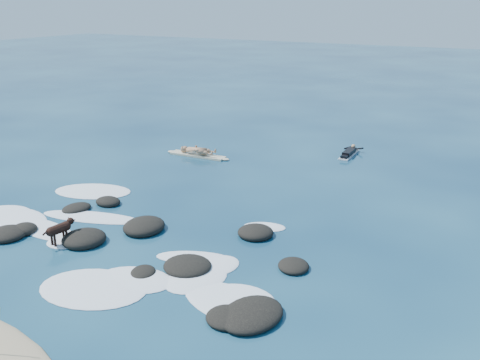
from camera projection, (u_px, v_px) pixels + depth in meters
The scene contains 6 objects.
ground at pixel (141, 229), 18.45m from camera, with size 160.00×160.00×0.00m, color #0A2642.
reef_rocks at pixel (136, 247), 16.94m from camera, with size 13.33×6.50×0.52m.
breaking_foam at pixel (98, 241), 17.53m from camera, with size 13.82×8.69×0.12m.
standing_surfer_rig at pixel (197, 141), 26.73m from camera, with size 3.57×0.76×2.03m.
paddling_surfer_rig at pixel (349, 153), 27.10m from camera, with size 1.05×2.34×0.41m.
dog at pixel (60, 229), 17.21m from camera, with size 0.43×1.28×0.81m.
Camera 1 is at (11.22, -13.12, 7.57)m, focal length 40.00 mm.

